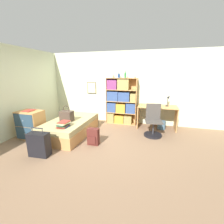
{
  "coord_description": "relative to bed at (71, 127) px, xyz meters",
  "views": [
    {
      "loc": [
        1.61,
        -3.83,
        1.84
      ],
      "look_at": [
        0.5,
        0.19,
        0.75
      ],
      "focal_mm": 24.0,
      "sensor_mm": 36.0,
      "label": 1
    }
  ],
  "objects": [
    {
      "name": "ground_plane",
      "position": [
        0.78,
        -0.02,
        -0.23
      ],
      "size": [
        14.0,
        14.0,
        0.0
      ],
      "primitive_type": "plane",
      "color": "#84664C"
    },
    {
      "name": "wall_back",
      "position": [
        0.78,
        1.64,
        1.07
      ],
      "size": [
        10.0,
        0.09,
        2.6
      ],
      "color": "beige",
      "rests_on": "ground_plane"
    },
    {
      "name": "wall_left",
      "position": [
        -1.52,
        -0.02,
        1.07
      ],
      "size": [
        0.06,
        10.0,
        2.6
      ],
      "color": "beige",
      "rests_on": "ground_plane"
    },
    {
      "name": "bed",
      "position": [
        0.0,
        0.0,
        0.0
      ],
      "size": [
        1.11,
        1.92,
        0.46
      ],
      "color": "tan",
      "rests_on": "ground_plane"
    },
    {
      "name": "handbag",
      "position": [
        -0.03,
        -0.13,
        0.39
      ],
      "size": [
        0.35,
        0.25,
        0.47
      ],
      "color": "#47382D",
      "rests_on": "bed"
    },
    {
      "name": "book_stack_on_bed",
      "position": [
        0.15,
        -0.59,
        0.3
      ],
      "size": [
        0.32,
        0.38,
        0.14
      ],
      "color": "#334C84",
      "rests_on": "bed"
    },
    {
      "name": "suitcase",
      "position": [
        -0.02,
        -1.32,
        0.05
      ],
      "size": [
        0.47,
        0.26,
        0.68
      ],
      "color": "black",
      "rests_on": "ground_plane"
    },
    {
      "name": "dresser",
      "position": [
        -0.97,
        -0.53,
        0.17
      ],
      "size": [
        0.66,
        0.51,
        0.8
      ],
      "color": "tan",
      "rests_on": "ground_plane"
    },
    {
      "name": "magazine_pile_on_dresser",
      "position": [
        -0.97,
        -0.54,
        0.58
      ],
      "size": [
        0.3,
        0.36,
        0.03
      ],
      "color": "#99894C",
      "rests_on": "dresser"
    },
    {
      "name": "bookcase",
      "position": [
        1.25,
        1.42,
        0.58
      ],
      "size": [
        1.1,
        0.33,
        1.68
      ],
      "color": "tan",
      "rests_on": "ground_plane"
    },
    {
      "name": "bottle_green",
      "position": [
        0.9,
        1.42,
        1.56
      ],
      "size": [
        0.08,
        0.08,
        0.28
      ],
      "color": "#B7BCC1",
      "rests_on": "bookcase"
    },
    {
      "name": "bottle_brown",
      "position": [
        1.18,
        1.44,
        1.52
      ],
      "size": [
        0.08,
        0.08,
        0.19
      ],
      "color": "navy",
      "rests_on": "bookcase"
    },
    {
      "name": "bottle_clear",
      "position": [
        1.41,
        1.41,
        1.55
      ],
      "size": [
        0.06,
        0.06,
        0.25
      ],
      "color": "#1E6B2D",
      "rests_on": "bookcase"
    },
    {
      "name": "bottle_blue",
      "position": [
        1.69,
        1.38,
        1.54
      ],
      "size": [
        0.08,
        0.08,
        0.24
      ],
      "color": "#B7BCC1",
      "rests_on": "bookcase"
    },
    {
      "name": "desk",
      "position": [
        2.55,
        1.26,
        0.31
      ],
      "size": [
        1.27,
        0.66,
        0.77
      ],
      "color": "tan",
      "rests_on": "ground_plane"
    },
    {
      "name": "desk_lamp",
      "position": [
        2.88,
        1.34,
        0.79
      ],
      "size": [
        0.15,
        0.11,
        0.38
      ],
      "color": "black",
      "rests_on": "desk"
    },
    {
      "name": "desk_chair",
      "position": [
        2.45,
        0.57,
        0.07
      ],
      "size": [
        0.54,
        0.54,
        0.95
      ],
      "color": "black",
      "rests_on": "ground_plane"
    },
    {
      "name": "backpack",
      "position": [
        0.95,
        -0.48,
        -0.01
      ],
      "size": [
        0.29,
        0.2,
        0.45
      ],
      "color": "#56231E",
      "rests_on": "ground_plane"
    },
    {
      "name": "waste_bin",
      "position": [
        2.73,
        1.2,
        -0.09
      ],
      "size": [
        0.27,
        0.27,
        0.28
      ],
      "color": "slate",
      "rests_on": "ground_plane"
    }
  ]
}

